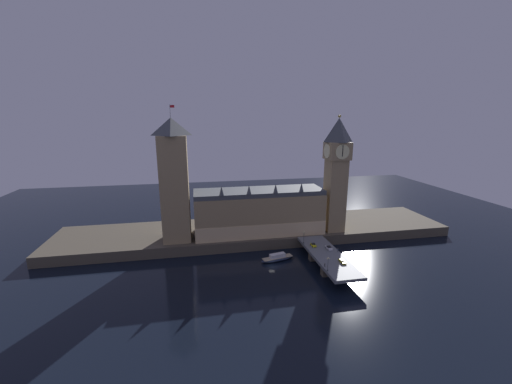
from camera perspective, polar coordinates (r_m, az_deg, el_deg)
The scene contains 14 objects.
ground_plane at distance 149.84m, azimuth 2.89°, elevation -13.33°, with size 400.00×400.00×0.00m, color black.
embankment at distance 183.64m, azimuth 0.01°, elevation -7.16°, with size 220.00×42.00×5.42m.
parliament_hall at distance 171.18m, azimuth 0.55°, elevation -3.53°, with size 69.25×20.77×28.84m.
clock_tower at distance 175.16m, azimuth 14.37°, elevation 3.64°, with size 12.16×12.27×63.27m.
victoria_tower at distance 161.43m, azimuth -14.62°, elevation 1.97°, with size 13.92×13.92×67.89m.
bridge at distance 151.16m, azimuth 12.86°, elevation -11.56°, with size 13.67×46.00×5.97m.
car_northbound_lead at distance 157.84m, azimuth 10.38°, elevation -9.44°, with size 2.00×3.81×1.44m.
car_southbound_lead at distance 144.30m, azimuth 15.43°, elevation -12.04°, with size 1.97×4.37×1.32m.
car_southbound_trail at distance 155.95m, azimuth 13.12°, elevation -9.86°, with size 2.08×4.56×1.54m.
pedestrian_near_rail at distance 138.90m, azimuth 12.40°, elevation -12.79°, with size 0.38×0.38×1.65m.
pedestrian_mid_walk at distance 154.30m, azimuth 14.67°, elevation -10.16°, with size 0.38×0.38×1.63m.
street_lamp_near at distance 134.35m, azimuth 12.95°, elevation -12.37°, with size 1.34×0.60×6.11m.
street_lamp_far at distance 159.27m, azimuth 8.71°, elevation -7.86°, with size 1.34×0.60×6.39m.
boat_upstream at distance 154.73m, azimuth 3.92°, elevation -11.90°, with size 17.66×7.77×3.57m.
Camera 1 is at (-32.27, -129.63, 67.88)m, focal length 22.00 mm.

